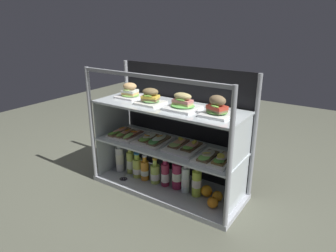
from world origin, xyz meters
TOP-DOWN VIEW (x-y plane):
  - ground_plane at (0.00, 0.00)m, footprint 6.00×6.00m
  - case_base_deck at (0.00, 0.00)m, footprint 1.13×0.44m
  - case_frame at (0.00, 0.13)m, footprint 1.13×0.44m
  - riser_lower_tier at (0.00, 0.00)m, footprint 1.07×0.38m
  - shelf_lower_glass at (0.00, 0.00)m, footprint 1.09×0.40m
  - riser_upper_tier at (0.00, 0.00)m, footprint 1.07×0.38m
  - shelf_upper_glass at (0.00, 0.00)m, footprint 1.09×0.40m
  - plated_roll_sandwich_left_of_center at (-0.37, 0.04)m, footprint 0.18×0.18m
  - plated_roll_sandwich_near_left_corner at (-0.13, -0.03)m, footprint 0.18×0.18m
  - plated_roll_sandwich_far_right at (0.12, -0.01)m, footprint 0.21×0.21m
  - plated_roll_sandwich_far_left at (0.37, -0.02)m, footprint 0.18×0.18m
  - open_sandwich_tray_left_of_center at (-0.37, -0.03)m, footprint 0.22×0.28m
  - open_sandwich_tray_near_right_corner at (-0.12, -0.01)m, footprint 0.22×0.27m
  - open_sandwich_tray_mid_left at (0.13, 0.01)m, footprint 0.22×0.27m
  - open_sandwich_tray_far_right at (0.39, -0.04)m, footprint 0.22×0.27m
  - juice_bottle_front_right_end at (-0.45, -0.03)m, footprint 0.07×0.07m
  - juice_bottle_back_right at (-0.35, -0.01)m, footprint 0.06×0.06m
  - juice_bottle_front_middle at (-0.27, -0.03)m, footprint 0.07×0.07m
  - juice_bottle_near_post at (-0.19, -0.03)m, footprint 0.06×0.06m
  - juice_bottle_tucked_behind at (-0.10, -0.03)m, footprint 0.07×0.07m
  - juice_bottle_back_center at (-0.01, -0.02)m, footprint 0.06×0.06m
  - juice_bottle_front_fourth at (0.08, -0.01)m, footprint 0.07×0.07m
  - juice_bottle_front_second at (0.16, -0.01)m, footprint 0.06×0.06m
  - juice_bottle_front_left_end at (0.25, -0.01)m, footprint 0.07×0.07m
  - orange_fruit_beside_bottles at (0.40, 0.01)m, footprint 0.07×0.07m
  - orange_fruit_near_left_post at (0.41, -0.08)m, footprint 0.07×0.07m
  - orange_fruit_rolled_forward at (0.31, 0.02)m, footprint 0.08×0.08m
  - kitchen_scissors at (-0.34, -0.11)m, footprint 0.13×0.16m

SIDE VIEW (x-z plane):
  - ground_plane at x=0.00m, z-range -0.02..0.00m
  - case_base_deck at x=0.00m, z-range 0.00..0.04m
  - kitchen_scissors at x=-0.34m, z-range 0.04..0.04m
  - orange_fruit_beside_bottles at x=0.40m, z-range 0.04..0.11m
  - orange_fruit_near_left_post at x=0.41m, z-range 0.04..0.11m
  - orange_fruit_rolled_forward at x=0.31m, z-range 0.04..0.12m
  - juice_bottle_tucked_behind at x=-0.10m, z-range 0.01..0.21m
  - juice_bottle_near_post at x=-0.19m, z-range 0.01..0.22m
  - juice_bottle_front_middle at x=-0.27m, z-range 0.01..0.22m
  - juice_bottle_back_center at x=-0.01m, z-range 0.02..0.23m
  - juice_bottle_back_right at x=-0.35m, z-range 0.01..0.25m
  - juice_bottle_front_second at x=0.16m, z-range 0.01..0.25m
  - juice_bottle_front_left_end at x=0.25m, z-range 0.02..0.26m
  - juice_bottle_front_fourth at x=0.08m, z-range 0.01..0.27m
  - juice_bottle_front_right_end at x=-0.45m, z-range 0.02..0.27m
  - riser_lower_tier at x=0.00m, z-range 0.04..0.34m
  - shelf_lower_glass at x=0.00m, z-range 0.34..0.36m
  - open_sandwich_tray_mid_left at x=0.13m, z-range 0.34..0.40m
  - open_sandwich_tray_near_right_corner at x=-0.12m, z-range 0.34..0.41m
  - open_sandwich_tray_left_of_center at x=-0.37m, z-range 0.35..0.41m
  - open_sandwich_tray_far_right at x=0.39m, z-range 0.35..0.41m
  - case_frame at x=0.00m, z-range 0.04..0.93m
  - riser_upper_tier at x=0.00m, z-range 0.36..0.64m
  - shelf_upper_glass at x=0.00m, z-range 0.64..0.65m
  - plated_roll_sandwich_far_right at x=0.12m, z-range 0.63..0.74m
  - plated_roll_sandwich_near_left_corner at x=-0.13m, z-range 0.64..0.75m
  - plated_roll_sandwich_left_of_center at x=-0.37m, z-range 0.64..0.75m
  - plated_roll_sandwich_far_left at x=0.37m, z-range 0.63..0.76m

